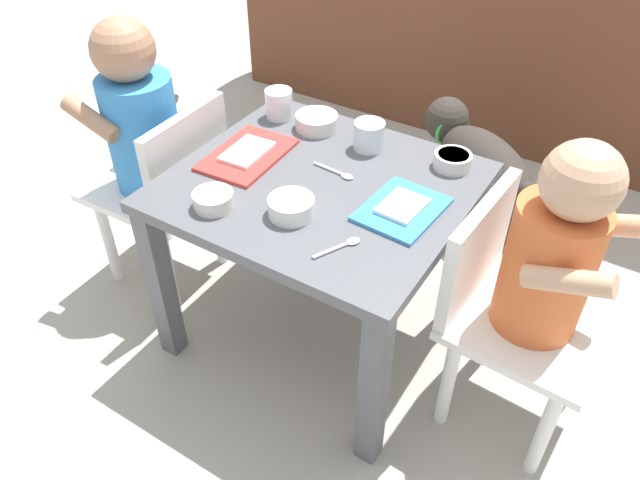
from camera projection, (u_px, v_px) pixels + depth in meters
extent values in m
plane|color=#9E998E|center=(320.00, 328.00, 1.53)|extent=(7.00, 7.00, 0.00)
cube|color=#515459|center=(320.00, 187.00, 1.25)|extent=(0.59, 0.53, 0.03)
cube|color=#515459|center=(161.00, 285.00, 1.35)|extent=(0.04, 0.04, 0.41)
cube|color=#515459|center=(373.00, 390.00, 1.13)|extent=(0.04, 0.04, 0.41)
cube|color=#515459|center=(284.00, 182.00, 1.66)|extent=(0.04, 0.04, 0.41)
cube|color=#515459|center=(469.00, 249.00, 1.44)|extent=(0.04, 0.04, 0.41)
cube|color=white|center=(155.00, 186.00, 1.52)|extent=(0.29, 0.29, 0.02)
cube|color=white|center=(188.00, 159.00, 1.39)|extent=(0.03, 0.27, 0.22)
cylinder|color=#388CD8|center=(144.00, 134.00, 1.42)|extent=(0.17, 0.17, 0.27)
sphere|color=#A87A5B|center=(123.00, 50.00, 1.30)|extent=(0.14, 0.14, 0.14)
cylinder|color=white|center=(161.00, 200.00, 1.71)|extent=(0.03, 0.03, 0.27)
cylinder|color=white|center=(108.00, 239.00, 1.58)|extent=(0.03, 0.03, 0.27)
cylinder|color=white|center=(218.00, 222.00, 1.64)|extent=(0.03, 0.03, 0.27)
cylinder|color=white|center=(168.00, 266.00, 1.50)|extent=(0.03, 0.03, 0.27)
cylinder|color=#A87A5B|center=(150.00, 86.00, 1.46)|extent=(0.15, 0.04, 0.09)
cylinder|color=#A87A5B|center=(91.00, 119.00, 1.34)|extent=(0.15, 0.04, 0.09)
cube|color=white|center=(530.00, 323.00, 1.17)|extent=(0.30, 0.30, 0.02)
cube|color=white|center=(478.00, 250.00, 1.15)|extent=(0.04, 0.27, 0.22)
cylinder|color=#D86633|center=(547.00, 269.00, 1.08)|extent=(0.16, 0.16, 0.26)
sphere|color=tan|center=(582.00, 181.00, 0.95)|extent=(0.13, 0.13, 0.13)
cylinder|color=white|center=(545.00, 430.00, 1.15)|extent=(0.03, 0.03, 0.27)
cylinder|color=white|center=(579.00, 361.00, 1.27)|extent=(0.03, 0.03, 0.27)
cylinder|color=white|center=(448.00, 380.00, 1.24)|extent=(0.03, 0.03, 0.27)
cylinder|color=white|center=(489.00, 320.00, 1.36)|extent=(0.03, 0.03, 0.27)
cylinder|color=tan|center=(568.00, 281.00, 0.96)|extent=(0.15, 0.05, 0.09)
cylinder|color=tan|center=(601.00, 224.00, 1.07)|extent=(0.15, 0.05, 0.09)
ellipsoid|color=#332D28|center=(484.00, 169.00, 1.71)|extent=(0.40, 0.35, 0.19)
sphere|color=#332D28|center=(446.00, 119.00, 1.83)|extent=(0.13, 0.13, 0.13)
sphere|color=black|center=(438.00, 114.00, 1.87)|extent=(0.06, 0.06, 0.06)
torus|color=green|center=(452.00, 129.00, 1.81)|extent=(0.09, 0.11, 0.11)
sphere|color=#332D28|center=(527.00, 191.00, 1.56)|extent=(0.05, 0.05, 0.05)
cylinder|color=#332D28|center=(471.00, 188.00, 1.89)|extent=(0.04, 0.04, 0.12)
cylinder|color=#332D28|center=(443.00, 195.00, 1.86)|extent=(0.04, 0.04, 0.12)
cylinder|color=#332D28|center=(511.00, 225.00, 1.74)|extent=(0.04, 0.04, 0.12)
cylinder|color=#332D28|center=(481.00, 234.00, 1.71)|extent=(0.04, 0.04, 0.12)
cube|color=red|center=(248.00, 154.00, 1.32)|extent=(0.15, 0.22, 0.01)
cube|color=white|center=(248.00, 151.00, 1.32)|extent=(0.08, 0.12, 0.01)
cube|color=#388CD8|center=(403.00, 209.00, 1.17)|extent=(0.14, 0.18, 0.01)
cube|color=white|center=(403.00, 205.00, 1.16)|extent=(0.08, 0.10, 0.01)
cylinder|color=white|center=(279.00, 104.00, 1.44)|extent=(0.06, 0.06, 0.07)
cylinder|color=silver|center=(279.00, 111.00, 1.45)|extent=(0.06, 0.06, 0.03)
cylinder|color=white|center=(369.00, 135.00, 1.33)|extent=(0.07, 0.07, 0.06)
cylinder|color=silver|center=(369.00, 141.00, 1.34)|extent=(0.06, 0.06, 0.04)
cylinder|color=silver|center=(453.00, 161.00, 1.28)|extent=(0.08, 0.08, 0.03)
cylinder|color=#D84C33|center=(453.00, 155.00, 1.27)|extent=(0.06, 0.06, 0.01)
cylinder|color=silver|center=(317.00, 122.00, 1.40)|extent=(0.10, 0.10, 0.03)
cylinder|color=#D84C33|center=(317.00, 116.00, 1.39)|extent=(0.08, 0.08, 0.01)
cylinder|color=silver|center=(213.00, 200.00, 1.17)|extent=(0.08, 0.08, 0.03)
cylinder|color=#B26633|center=(213.00, 194.00, 1.16)|extent=(0.06, 0.06, 0.01)
cylinder|color=white|center=(291.00, 207.00, 1.15)|extent=(0.09, 0.09, 0.04)
cylinder|color=#B26633|center=(291.00, 200.00, 1.14)|extent=(0.07, 0.07, 0.01)
cylinder|color=silver|center=(331.00, 250.00, 1.08)|extent=(0.04, 0.07, 0.01)
ellipsoid|color=silver|center=(353.00, 241.00, 1.10)|extent=(0.03, 0.03, 0.01)
cylinder|color=silver|center=(329.00, 169.00, 1.28)|extent=(0.08, 0.01, 0.01)
ellipsoid|color=silver|center=(347.00, 176.00, 1.26)|extent=(0.03, 0.02, 0.01)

